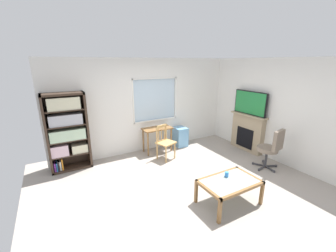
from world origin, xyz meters
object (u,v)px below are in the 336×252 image
desk_under_window (157,132)px  sippy_cup (227,174)px  office_chair (271,147)px  coffee_table (229,184)px  tv (250,103)px  plastic_drawer_unit (180,137)px  wooden_chair (165,142)px  bookshelf (67,130)px  fireplace (247,132)px

desk_under_window → sippy_cup: 2.60m
desk_under_window → office_chair: office_chair is taller
office_chair → coffee_table: office_chair is taller
desk_under_window → tv: (2.29, -1.16, 0.82)m
plastic_drawer_unit → coffee_table: 2.89m
wooden_chair → desk_under_window: bearing=86.3°
bookshelf → coffee_table: size_ratio=1.75×
office_chair → coffee_table: bearing=-164.7°
fireplace → sippy_cup: bearing=-146.6°
coffee_table → bookshelf: bearing=129.4°
bookshelf → fireplace: (4.58, -1.26, -0.44)m
sippy_cup → wooden_chair: bearing=94.2°
sippy_cup → desk_under_window: bearing=92.7°
desk_under_window → fireplace: 2.58m
plastic_drawer_unit → office_chair: 2.55m
coffee_table → wooden_chair: bearing=92.6°
bookshelf → coffee_table: bearing=-50.6°
coffee_table → tv: bearing=35.4°
sippy_cup → tv: bearing=33.7°
wooden_chair → coffee_table: bearing=-87.4°
fireplace → desk_under_window: bearing=153.4°
bookshelf → wooden_chair: bookshelf is taller
sippy_cup → plastic_drawer_unit: bearing=75.6°
plastic_drawer_unit → sippy_cup: size_ratio=6.39×
wooden_chair → office_chair: bearing=-42.3°
wooden_chair → sippy_cup: 2.09m
office_chair → coffee_table: (-1.80, -0.49, -0.16)m
fireplace → tv: (-0.02, 0.00, 0.85)m
coffee_table → desk_under_window: bearing=91.4°
desk_under_window → wooden_chair: size_ratio=0.91×
bookshelf → coffee_table: bookshelf is taller
desk_under_window → plastic_drawer_unit: 0.85m
desk_under_window → bookshelf: bearing=177.3°
desk_under_window → fireplace: fireplace is taller
plastic_drawer_unit → tv: bearing=-39.0°
tv → sippy_cup: tv is taller
wooden_chair → coffee_table: wooden_chair is taller
tv → office_chair: 1.43m
desk_under_window → plastic_drawer_unit: desk_under_window is taller
plastic_drawer_unit → coffee_table: plastic_drawer_unit is taller
desk_under_window → wooden_chair: 0.53m
plastic_drawer_unit → tv: (1.49, -1.21, 1.10)m
bookshelf → sippy_cup: size_ratio=20.24×
desk_under_window → plastic_drawer_unit: size_ratio=1.43×
coffee_table → sippy_cup: sippy_cup is taller
bookshelf → fireplace: size_ratio=1.64×
tv → sippy_cup: bearing=-146.3°
bookshelf → wooden_chair: (2.24, -0.62, -0.51)m
wooden_chair → office_chair: 2.57m
sippy_cup → coffee_table: bearing=-111.4°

